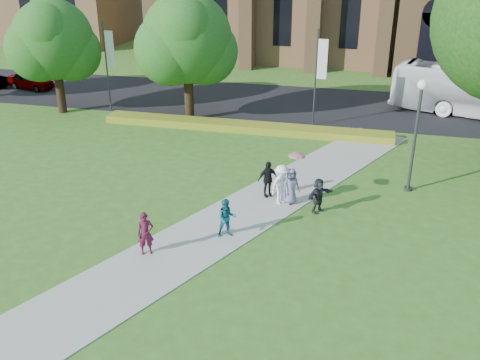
# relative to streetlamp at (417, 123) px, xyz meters

# --- Properties ---
(ground) EXTENTS (160.00, 160.00, 0.00)m
(ground) POSITION_rel_streetlamp_xyz_m (-7.50, -6.50, -3.30)
(ground) COLOR #3F611D
(ground) RESTS_ON ground
(road) EXTENTS (160.00, 10.00, 0.02)m
(road) POSITION_rel_streetlamp_xyz_m (-7.50, 13.50, -3.29)
(road) COLOR black
(road) RESTS_ON ground
(footpath) EXTENTS (15.58, 28.54, 0.04)m
(footpath) POSITION_rel_streetlamp_xyz_m (-7.50, -5.50, -3.28)
(footpath) COLOR #B2B2A8
(footpath) RESTS_ON ground
(flower_hedge) EXTENTS (18.00, 1.40, 0.45)m
(flower_hedge) POSITION_rel_streetlamp_xyz_m (-9.50, 6.70, -3.07)
(flower_hedge) COLOR #ADA522
(flower_hedge) RESTS_ON ground
(streetlamp) EXTENTS (0.44, 0.44, 5.24)m
(streetlamp) POSITION_rel_streetlamp_xyz_m (0.00, 0.00, 0.00)
(streetlamp) COLOR #38383D
(streetlamp) RESTS_ON ground
(street_tree_0) EXTENTS (5.20, 5.20, 7.50)m
(street_tree_0) POSITION_rel_streetlamp_xyz_m (-22.50, 7.50, 1.58)
(street_tree_0) COLOR #332114
(street_tree_0) RESTS_ON ground
(street_tree_1) EXTENTS (5.60, 5.60, 8.05)m
(street_tree_1) POSITION_rel_streetlamp_xyz_m (-13.50, 8.00, 1.93)
(street_tree_1) COLOR #332114
(street_tree_1) RESTS_ON ground
(banner_pole_0) EXTENTS (0.70, 0.10, 6.00)m
(banner_pole_0) POSITION_rel_streetlamp_xyz_m (-5.39, 8.70, 0.09)
(banner_pole_0) COLOR #38383D
(banner_pole_0) RESTS_ON ground
(banner_pole_1) EXTENTS (0.70, 0.10, 6.00)m
(banner_pole_1) POSITION_rel_streetlamp_xyz_m (-19.39, 8.70, 0.09)
(banner_pole_1) COLOR #38383D
(banner_pole_1) RESTS_ON ground
(car_0) EXTENTS (4.12, 2.32, 1.32)m
(car_0) POSITION_rel_streetlamp_xyz_m (-28.34, 12.66, -2.61)
(car_0) COLOR gray
(car_0) RESTS_ON road
(pedestrian_0) EXTENTS (0.73, 0.64, 1.67)m
(pedestrian_0) POSITION_rel_streetlamp_xyz_m (-9.64, -8.22, -2.42)
(pedestrian_0) COLOR #52122B
(pedestrian_0) RESTS_ON footpath
(pedestrian_1) EXTENTS (0.94, 0.86, 1.58)m
(pedestrian_1) POSITION_rel_streetlamp_xyz_m (-7.09, -6.26, -2.47)
(pedestrian_1) COLOR #166072
(pedestrian_1) RESTS_ON footpath
(pedestrian_2) EXTENTS (1.23, 1.34, 1.81)m
(pedestrian_2) POSITION_rel_streetlamp_xyz_m (-5.53, -2.88, -2.35)
(pedestrian_2) COLOR white
(pedestrian_2) RESTS_ON footpath
(pedestrian_3) EXTENTS (1.01, 0.95, 1.67)m
(pedestrian_3) POSITION_rel_streetlamp_xyz_m (-6.26, -2.28, -2.42)
(pedestrian_3) COLOR black
(pedestrian_3) RESTS_ON footpath
(pedestrian_4) EXTENTS (0.96, 0.90, 1.64)m
(pedestrian_4) POSITION_rel_streetlamp_xyz_m (-5.13, -2.76, -2.43)
(pedestrian_4) COLOR slate
(pedestrian_4) RESTS_ON footpath
(pedestrian_5) EXTENTS (1.24, 1.39, 1.53)m
(pedestrian_5) POSITION_rel_streetlamp_xyz_m (-3.86, -3.28, -2.49)
(pedestrian_5) COLOR #24242B
(pedestrian_5) RESTS_ON footpath
(parasol) EXTENTS (0.92, 0.92, 0.64)m
(parasol) POSITION_rel_streetlamp_xyz_m (-4.95, -2.66, -1.29)
(parasol) COLOR #C78C9C
(parasol) RESTS_ON pedestrian_4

